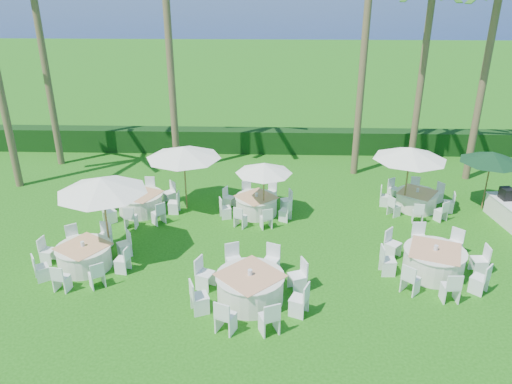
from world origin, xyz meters
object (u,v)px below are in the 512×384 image
umbrella_d (410,153)px  umbrella_c (184,152)px  umbrella_b (264,168)px  banquet_table_a (84,256)px  banquet_table_c (434,261)px  banquet_table_d (141,202)px  umbrella_green (492,157)px  banquet_table_f (416,200)px  banquet_table_e (256,205)px  banquet_table_b (250,287)px  umbrella_a (102,185)px

umbrella_d → umbrella_c: bearing=179.7°
umbrella_b → banquet_table_a: bearing=-146.9°
banquet_table_c → umbrella_b: bearing=145.6°
banquet_table_d → umbrella_green: 13.83m
banquet_table_c → umbrella_c: (-8.55, 4.50, 1.94)m
banquet_table_f → umbrella_d: size_ratio=1.02×
banquet_table_c → banquet_table_e: (-5.72, 4.08, -0.06)m
banquet_table_b → umbrella_green: size_ratio=1.39×
umbrella_c → banquet_table_c: bearing=-27.7°
banquet_table_b → umbrella_c: size_ratio=1.15×
banquet_table_a → banquet_table_d: size_ratio=0.99×
banquet_table_c → umbrella_a: size_ratio=1.16×
banquet_table_c → umbrella_green: bearing=55.1°
umbrella_green → umbrella_b: bearing=-172.7°
umbrella_a → banquet_table_a: bearing=-135.1°
banquet_table_b → banquet_table_c: banquet_table_b is taller
banquet_table_d → umbrella_b: umbrella_b is taller
banquet_table_b → umbrella_a: umbrella_a is taller
banquet_table_a → banquet_table_e: banquet_table_a is taller
banquet_table_b → umbrella_green: (9.09, 6.46, 1.75)m
banquet_table_d → umbrella_d: bearing=2.0°
umbrella_green → banquet_table_f: bearing=-178.2°
umbrella_b → umbrella_c: umbrella_c is taller
banquet_table_f → umbrella_a: size_ratio=0.99×
banquet_table_e → banquet_table_f: 6.45m
banquet_table_c → banquet_table_e: bearing=144.5°
banquet_table_b → umbrella_b: size_ratio=1.49×
umbrella_c → umbrella_d: (8.67, -0.05, 0.08)m
banquet_table_a → umbrella_a: bearing=44.9°
umbrella_a → umbrella_c: size_ratio=0.99×
banquet_table_d → umbrella_green: size_ratio=1.28×
banquet_table_e → umbrella_b: size_ratio=1.26×
umbrella_b → umbrella_d: (5.55, 0.73, 0.39)m
banquet_table_d → umbrella_c: umbrella_c is taller
banquet_table_e → umbrella_d: 6.21m
banquet_table_c → umbrella_d: size_ratio=1.19×
umbrella_green → banquet_table_c: bearing=-124.9°
banquet_table_a → banquet_table_e: size_ratio=1.07×
banquet_table_c → umbrella_a: (-10.49, 0.64, 2.18)m
banquet_table_c → umbrella_d: (0.12, 4.45, 2.01)m
banquet_table_a → umbrella_b: bearing=33.1°
umbrella_d → umbrella_green: (3.26, 0.39, -0.25)m
banquet_table_d → umbrella_b: (4.88, -0.37, 1.66)m
banquet_table_a → umbrella_green: bearing=18.4°
umbrella_c → banquet_table_a: bearing=-119.8°
banquet_table_b → banquet_table_f: 9.04m
banquet_table_b → banquet_table_f: size_ratio=1.18×
umbrella_b → umbrella_green: size_ratio=0.94×
banquet_table_b → umbrella_a: size_ratio=1.17×
banquet_table_a → banquet_table_e: bearing=37.0°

